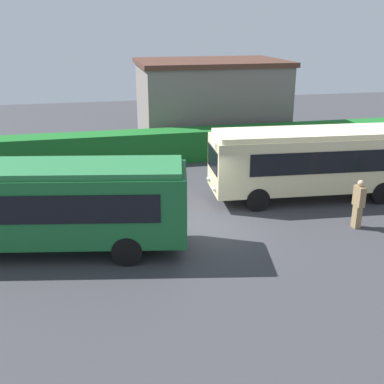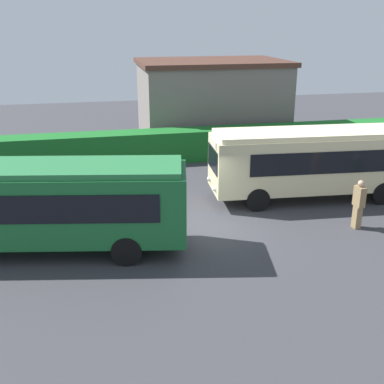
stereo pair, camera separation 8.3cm
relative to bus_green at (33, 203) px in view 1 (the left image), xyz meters
The scene contains 7 objects.
ground_plane 6.35m from the bus_green, ahead, with size 64.00×64.00×0.00m, color #38383D.
bus_green is the anchor object (origin of this frame).
bus_cream 11.93m from the bus_green, 13.71° to the left, with size 9.27×3.12×3.10m.
person_left 11.90m from the bus_green, ahead, with size 0.28×0.50×1.93m.
person_right 15.08m from the bus_green, 21.98° to the left, with size 0.47×0.53×1.69m.
hedge_row 11.97m from the bus_green, 59.40° to the left, with size 44.00×1.58×1.74m, color #196424.
depot_building 17.93m from the bus_green, 56.01° to the left, with size 9.38×6.66×5.19m.
Camera 1 is at (-4.08, -16.20, 7.57)m, focal length 44.62 mm.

